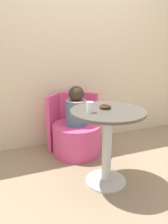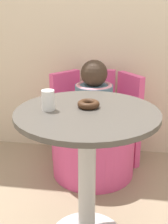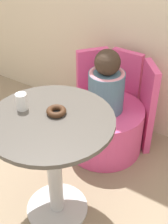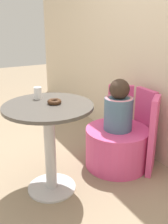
% 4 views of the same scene
% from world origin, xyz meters
% --- Properties ---
extents(back_wall, '(6.00, 0.06, 2.40)m').
position_xyz_m(back_wall, '(0.00, 1.13, 1.20)').
color(back_wall, beige).
rests_on(back_wall, ground_plane).
extents(round_table, '(0.68, 0.68, 0.74)m').
position_xyz_m(round_table, '(-0.10, 0.01, 0.52)').
color(round_table, silver).
rests_on(round_table, ground_plane).
extents(tub_chair, '(0.59, 0.59, 0.38)m').
position_xyz_m(tub_chair, '(-0.15, 0.70, 0.19)').
color(tub_chair, '#E54C8C').
rests_on(tub_chair, ground_plane).
extents(booth_backrest, '(0.69, 0.25, 0.71)m').
position_xyz_m(booth_backrest, '(-0.15, 0.94, 0.36)').
color(booth_backrest, '#E54C8C').
rests_on(booth_backrest, ground_plane).
extents(child_figure, '(0.26, 0.26, 0.47)m').
position_xyz_m(child_figure, '(-0.15, 0.70, 0.59)').
color(child_figure, slate).
rests_on(child_figure, tub_chair).
extents(donut, '(0.11, 0.11, 0.03)m').
position_xyz_m(donut, '(-0.10, 0.06, 0.75)').
color(donut, '#3D2314').
rests_on(donut, round_table).
extents(cup, '(0.06, 0.06, 0.10)m').
position_xyz_m(cup, '(-0.28, -0.01, 0.78)').
color(cup, white).
rests_on(cup, round_table).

